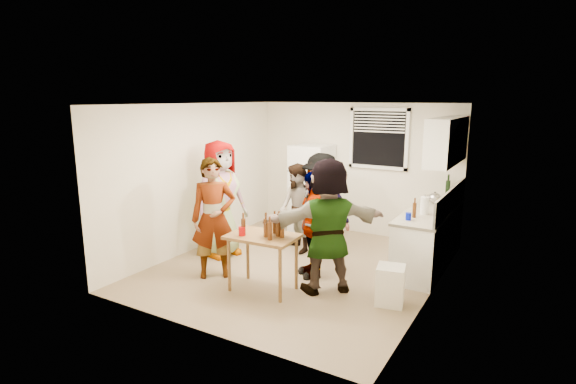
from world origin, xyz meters
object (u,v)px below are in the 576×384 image
Objects in this scene: beer_bottle_table at (266,237)px; red_cup at (242,235)px; guest_stripe at (216,276)px; guest_back_right at (321,256)px; guest_orange at (326,290)px; wine_bottle at (447,198)px; kettle at (434,203)px; trash_bin at (390,285)px; blue_cup at (408,220)px; guest_back_left at (297,251)px; beer_bottle_counter at (414,217)px; refrigerator at (312,188)px; serving_table at (263,289)px; guest_grey at (222,254)px; guest_black at (312,275)px.

beer_bottle_table is 0.33m from red_cup.
guest_stripe is 1.02× the size of guest_back_right.
guest_stripe is at bearing -113.23° from guest_back_right.
wine_bottle is at bearing -153.43° from guest_orange.
beer_bottle_table is 1.14m from guest_orange.
kettle reaches higher than trash_bin.
blue_cup is (-0.18, -1.76, 0.00)m from wine_bottle.
trash_bin is 2.33m from guest_back_left.
refrigerator is at bearing 150.25° from beer_bottle_counter.
beer_bottle_counter is 2.19m from guest_back_left.
kettle is 2.06m from guest_back_right.
serving_table is at bearing -140.39° from blue_cup.
beer_bottle_table is 0.14× the size of guest_stripe.
beer_bottle_counter is 0.12× the size of guest_orange.
guest_back_right is at bearing 79.96° from red_cup.
guest_back_left is (0.51, 1.56, 0.00)m from guest_stripe.
blue_cup is (2.32, -1.52, 0.05)m from refrigerator.
red_cup is 0.07× the size of guest_back_right.
wine_bottle is at bearing -37.48° from guest_grey.
guest_black is at bearing -157.64° from blue_cup.
blue_cup is 0.06× the size of guest_orange.
guest_stripe is 1.13× the size of guest_black.
beer_bottle_table is 1.89m from guest_back_left.
blue_cup is at bearing -33.35° from refrigerator.
serving_table is (-1.62, -1.50, -0.90)m from beer_bottle_counter.
beer_bottle_table is 1.88m from guest_grey.
refrigerator is 1.12× the size of guest_back_left.
refrigerator is at bearing 105.64° from beer_bottle_table.
refrigerator reaches higher than guest_orange.
beer_bottle_counter is 0.12× the size of guest_back_right.
blue_cup is 2.34m from red_cup.
wine_bottle reaches higher than serving_table.
trash_bin is (0.05, -0.86, -0.65)m from blue_cup.
trash_bin is (-0.04, -2.10, -0.65)m from kettle.
trash_bin is at bearing -92.98° from wine_bottle.
wine_bottle is at bearing 7.39° from guest_stripe.
red_cup is 1.36m from guest_black.
guest_orange is at bearing 34.35° from beer_bottle_table.
guest_grey reaches higher than guest_back_left.
guest_back_right is at bearing 89.88° from beer_bottle_table.
serving_table reaches higher than guest_stripe.
guest_back_right reaches higher than guest_orange.
guest_grey is at bearing -170.95° from blue_cup.
wine_bottle is at bearing 5.39° from refrigerator.
wine_bottle reaches higher than red_cup.
red_cup is (-1.90, -2.71, -0.12)m from kettle.
beer_bottle_counter is at bearing 90.75° from trash_bin.
beer_bottle_counter is (-0.15, -1.58, 0.00)m from wine_bottle.
refrigerator is 1.09× the size of guest_black.
wine_bottle is 2.84m from guest_black.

